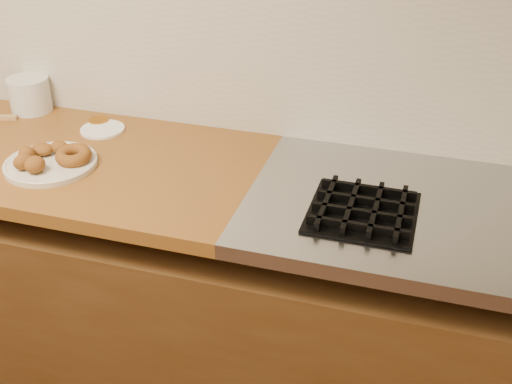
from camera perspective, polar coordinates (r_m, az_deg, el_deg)
base_cabinet at (r=2.17m, az=-12.98°, el=-8.95°), size 3.60×0.60×0.77m
stovetop at (r=1.67m, az=21.73°, el=-2.84°), size 1.30×0.62×0.04m
backsplash at (r=2.03m, az=-11.61°, el=14.49°), size 3.60×0.02×0.60m
burner_grates at (r=1.59m, az=21.16°, el=-3.29°), size 0.91×0.26×0.03m
donut_plate at (r=1.86m, az=-17.78°, el=2.42°), size 0.25×0.25×0.01m
ring_donut at (r=1.84m, az=-15.93°, el=3.18°), size 0.12×0.12×0.04m
fried_dough_chunks at (r=1.85m, az=-18.94°, el=3.03°), size 0.12×0.18×0.05m
plastic_tub at (r=2.23m, az=-19.47°, el=8.17°), size 0.17×0.17×0.11m
tub_lid at (r=2.04m, az=-13.49°, el=5.43°), size 0.14×0.14×0.01m
brass_jar_lid at (r=2.10m, az=-13.79°, el=6.15°), size 0.07×0.07×0.01m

